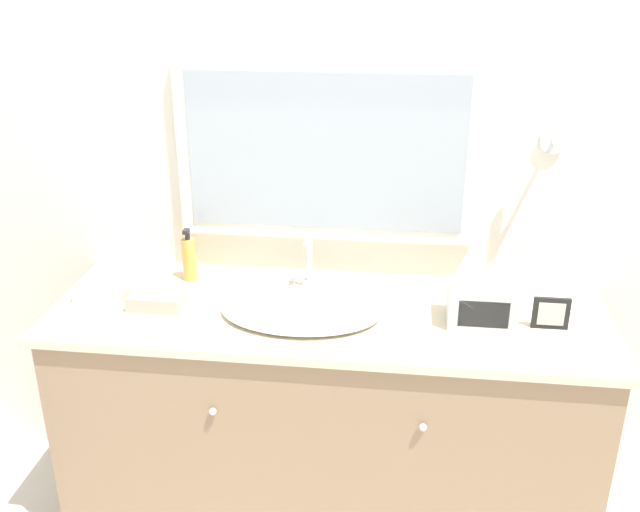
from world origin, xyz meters
name	(u,v)px	position (x,y,z in m)	size (l,w,h in m)	color
wall_back	(339,171)	(0.00, 0.67, 1.28)	(8.00, 0.18, 2.55)	silver
vanity_counter	(327,421)	(0.00, 0.33, 0.45)	(1.87, 0.62, 0.89)	#937556
sink_basin	(301,308)	(-0.08, 0.31, 0.91)	(0.54, 0.41, 0.21)	white
soap_bottle	(189,258)	(-0.53, 0.52, 0.97)	(0.05, 0.05, 0.20)	gold
appliance_box	(482,304)	(0.50, 0.32, 0.95)	(0.22, 0.15, 0.13)	#BCBCC1
picture_frame	(551,313)	(0.72, 0.31, 0.94)	(0.11, 0.01, 0.11)	black
hand_towel_near_sink	(104,291)	(-0.78, 0.34, 0.91)	(0.19, 0.11, 0.05)	silver
hand_towel_far_corner	(157,300)	(-0.58, 0.30, 0.91)	(0.18, 0.11, 0.05)	#B7A899
metal_tray	(566,306)	(0.80, 0.47, 0.89)	(0.18, 0.12, 0.01)	silver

